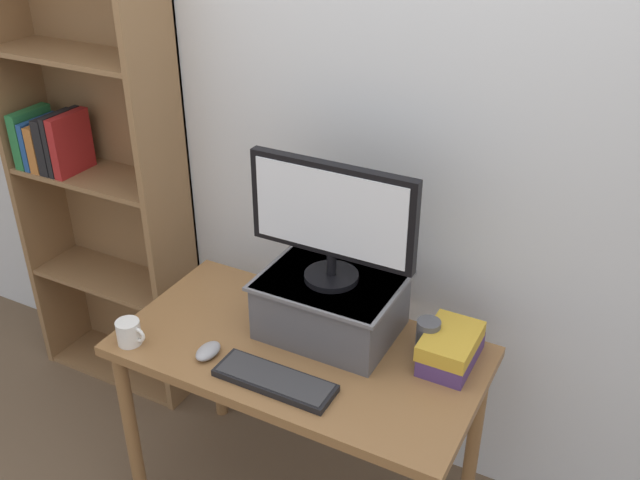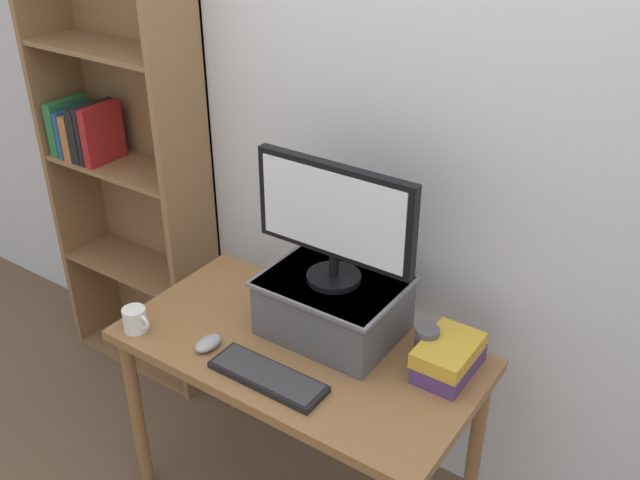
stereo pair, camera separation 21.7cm
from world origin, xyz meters
The scene contains 10 objects.
back_wall centered at (0.00, 0.49, 1.30)m, with size 7.00×0.08×2.60m.
desk centered at (0.00, 0.00, 0.65)m, with size 1.20×0.63×0.74m.
bookshelf_unit centered at (-1.15, 0.34, 1.01)m, with size 0.75×0.28×1.98m.
riser_box centered at (0.05, 0.13, 0.85)m, with size 0.46×0.36×0.21m.
computer_monitor centered at (0.05, 0.13, 1.18)m, with size 0.56×0.18×0.41m.
keyboard centered at (0.02, -0.19, 0.75)m, with size 0.39×0.13×0.02m.
computer_mouse centered at (-0.24, -0.18, 0.76)m, with size 0.06×0.10×0.04m.
book_stack centered at (0.46, 0.16, 0.80)m, with size 0.16×0.25×0.11m.
coffee_mug centered at (-0.51, -0.24, 0.78)m, with size 0.11×0.08×0.08m.
desk_speaker centered at (0.38, 0.16, 0.81)m, with size 0.08×0.08×0.13m.
Camera 2 is at (1.12, -1.51, 2.20)m, focal length 40.00 mm.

